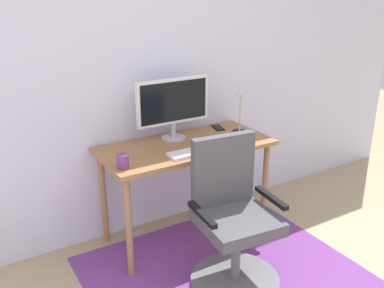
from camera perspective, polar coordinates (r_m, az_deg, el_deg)
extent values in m
cube|color=silver|center=(3.10, -11.05, 10.10)|extent=(6.00, 0.10, 2.60)
cube|color=#743A89|center=(3.03, 4.51, -16.96)|extent=(1.73, 1.48, 0.01)
cube|color=#9A6C3F|center=(3.10, -0.80, -0.27)|extent=(1.25, 0.59, 0.03)
cylinder|color=#9D7048|center=(2.86, -8.37, -10.90)|extent=(0.04, 0.04, 0.72)
cylinder|color=#9D7048|center=(3.39, 9.61, -5.69)|extent=(0.04, 0.04, 0.72)
cylinder|color=#9D7048|center=(3.24, -11.63, -7.09)|extent=(0.04, 0.04, 0.72)
cylinder|color=#9D7048|center=(3.72, 4.98, -3.02)|extent=(0.04, 0.04, 0.72)
cylinder|color=#B2B2B7|center=(3.21, -2.47, 0.85)|extent=(0.18, 0.18, 0.01)
cylinder|color=#B2B2B7|center=(3.19, -2.48, 1.89)|extent=(0.04, 0.04, 0.11)
cube|color=white|center=(3.13, -2.55, 5.72)|extent=(0.57, 0.04, 0.33)
cube|color=black|center=(3.11, -2.37, 5.64)|extent=(0.53, 0.00, 0.29)
cube|color=white|center=(2.95, 0.74, -0.95)|extent=(0.43, 0.13, 0.02)
ellipsoid|color=white|center=(3.12, 6.36, 0.34)|extent=(0.06, 0.10, 0.03)
cylinder|color=#6A3579|center=(2.72, -9.17, -2.29)|extent=(0.08, 0.08, 0.09)
cube|color=black|center=(3.45, 3.44, 2.19)|extent=(0.10, 0.15, 0.01)
cylinder|color=black|center=(3.35, 6.31, 1.62)|extent=(0.11, 0.11, 0.01)
cylinder|color=beige|center=(3.31, 6.41, 4.18)|extent=(0.02, 0.02, 0.30)
cone|color=beige|center=(3.26, 6.54, 7.19)|extent=(0.08, 0.08, 0.06)
cylinder|color=slate|center=(2.95, 5.69, -17.60)|extent=(0.58, 0.58, 0.05)
cylinder|color=slate|center=(2.82, 5.85, -14.18)|extent=(0.06, 0.06, 0.38)
cube|color=#4C4C51|center=(2.70, 6.03, -10.19)|extent=(0.49, 0.49, 0.08)
cube|color=#4C4C51|center=(2.72, 4.13, -3.43)|extent=(0.43, 0.10, 0.46)
cube|color=black|center=(2.54, 1.34, -9.32)|extent=(0.07, 0.32, 0.03)
cube|color=black|center=(2.77, 10.47, -7.01)|extent=(0.07, 0.32, 0.03)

